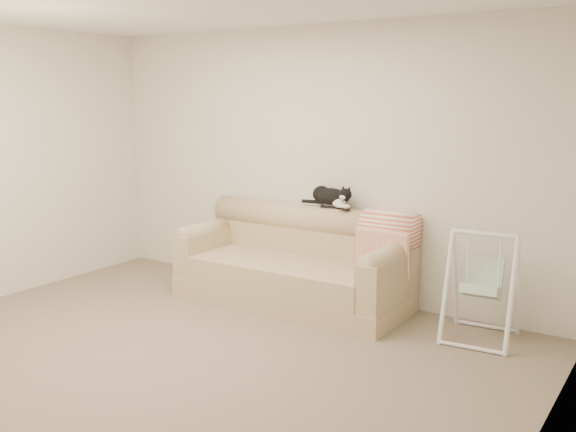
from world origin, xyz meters
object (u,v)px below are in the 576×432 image
object	(u,v)px
sofa	(296,265)
tuxedo_cat	(331,196)
remote_a	(330,206)
remote_b	(344,208)
baby_swing	(482,286)

from	to	relation	value
sofa	tuxedo_cat	world-z (taller)	tuxedo_cat
remote_a	remote_b	distance (m)	0.15
sofa	baby_swing	size ratio (longest dim) A/B	2.46
sofa	baby_swing	distance (m)	1.77
remote_b	tuxedo_cat	distance (m)	0.18
remote_a	baby_swing	world-z (taller)	remote_a
sofa	tuxedo_cat	bearing A→B (deg)	47.26
baby_swing	tuxedo_cat	bearing A→B (deg)	170.29
sofa	remote_a	size ratio (longest dim) A/B	11.86
remote_a	baby_swing	size ratio (longest dim) A/B	0.21
tuxedo_cat	remote_b	bearing A→B (deg)	-10.13
sofa	remote_a	distance (m)	0.65
sofa	baby_swing	bearing A→B (deg)	-0.25
baby_swing	remote_b	bearing A→B (deg)	170.34
remote_b	baby_swing	bearing A→B (deg)	-9.66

